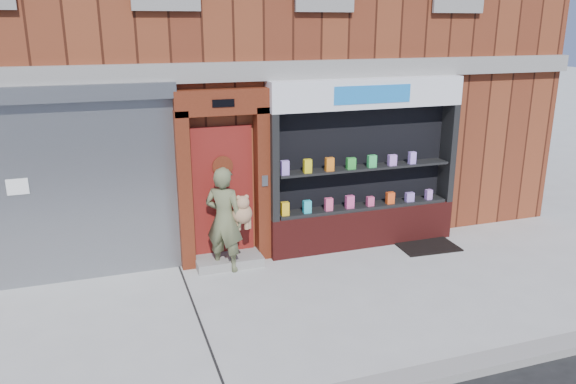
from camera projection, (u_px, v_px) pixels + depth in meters
name	position (u px, v px, depth m)	size (l,w,h in m)	color
ground	(307.00, 304.00, 8.08)	(80.00, 80.00, 0.00)	#9E9E99
building	(212.00, 18.00, 12.36)	(12.00, 8.16, 8.00)	#602716
shutter_bay	(75.00, 173.00, 8.41)	(3.10, 0.30, 3.04)	gray
red_door_bay	(224.00, 179.00, 9.12)	(1.52, 0.58, 2.90)	#4E1B0D
pharmacy_bay	(364.00, 172.00, 9.87)	(3.50, 0.41, 3.00)	#571714
woman	(226.00, 219.00, 8.98)	(0.83, 0.71, 1.73)	#5E6341
doormat	(427.00, 246.00, 10.15)	(1.04, 0.73, 0.03)	black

